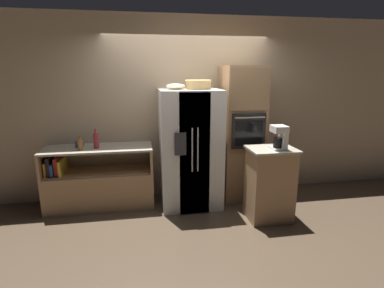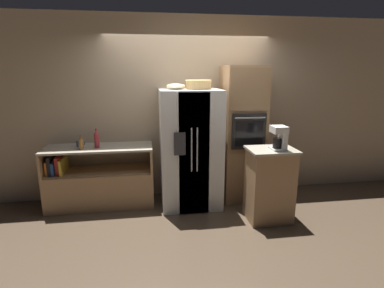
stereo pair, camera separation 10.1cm
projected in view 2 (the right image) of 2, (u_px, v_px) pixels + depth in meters
name	position (u px, v px, depth m)	size (l,w,h in m)	color
ground_plane	(193.00, 203.00, 4.60)	(20.00, 20.00, 0.00)	#4C3D2D
wall_back	(188.00, 109.00, 4.73)	(12.00, 0.06, 2.80)	tan
counter_left	(100.00, 184.00, 4.49)	(1.54, 0.58, 0.91)	#A87F56
refrigerator	(190.00, 148.00, 4.43)	(0.87, 0.85, 1.73)	silver
wall_oven	(242.00, 134.00, 4.61)	(0.61, 0.66, 2.06)	#A87F56
island_counter	(269.00, 185.00, 4.00)	(0.61, 0.48, 1.00)	#A87F56
wicker_basket	(198.00, 84.00, 4.22)	(0.37, 0.37, 0.13)	tan
fruit_bowl	(176.00, 86.00, 4.21)	(0.27, 0.27, 0.08)	beige
bottle_tall	(97.00, 139.00, 4.28)	(0.07, 0.07, 0.28)	maroon
bottle_short	(81.00, 143.00, 4.19)	(0.06, 0.06, 0.20)	brown
mug	(80.00, 143.00, 4.36)	(0.12, 0.09, 0.09)	#384C7A
coffee_maker	(280.00, 137.00, 3.80)	(0.18, 0.20, 0.31)	white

